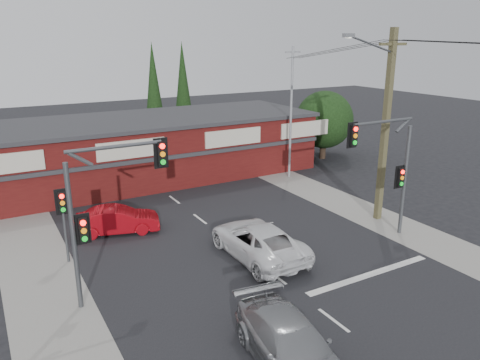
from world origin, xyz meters
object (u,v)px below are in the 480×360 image
shop_building (129,150)px  utility_pole (384,121)px  silver_suv (291,346)px  red_sedan (117,220)px  white_suv (258,240)px

shop_building → utility_pole: utility_pole is taller
silver_suv → red_sedan: 12.76m
silver_suv → utility_pole: 14.19m
silver_suv → shop_building: bearing=93.0°
red_sedan → shop_building: bearing=-4.8°
silver_suv → utility_pole: utility_pole is taller
shop_building → utility_pole: bearing=-56.2°
white_suv → red_sedan: white_suv is taller
utility_pole → red_sedan: bearing=158.0°
white_suv → utility_pole: bearing=-175.0°
white_suv → utility_pole: utility_pole is taller
silver_suv → red_sedan: size_ratio=1.24×
shop_building → utility_pole: 17.15m
white_suv → red_sedan: size_ratio=1.34×
white_suv → shop_building: (-1.35, 14.67, 1.36)m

